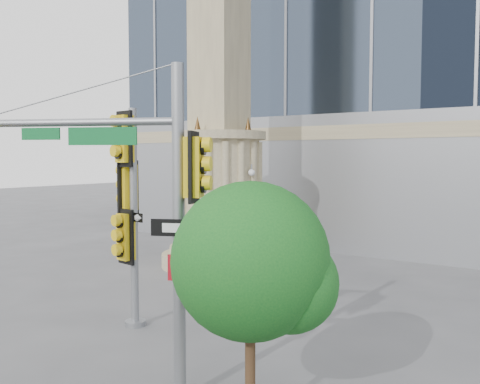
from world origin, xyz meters
The scene contains 4 objects.
monument centered at (-6.00, 9.00, 5.52)m, with size 4.40×4.40×16.60m.
main_signal_pole centered at (-0.71, -0.88, 3.53)m, with size 4.14×2.14×5.69m.
secondary_signal_pole centered at (-3.44, 1.89, 3.13)m, with size 0.92×0.78×5.33m.
street_tree centered at (1.80, -0.57, 2.50)m, with size 2.44×2.38×3.80m.
Camera 1 is at (6.11, -7.17, 4.16)m, focal length 40.00 mm.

